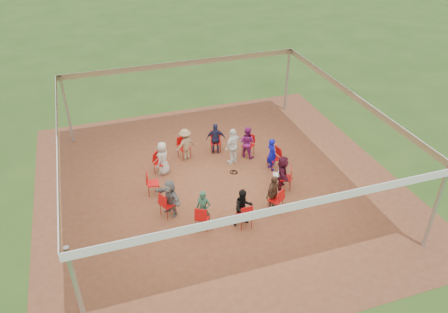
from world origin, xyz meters
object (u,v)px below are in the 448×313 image
object	(u,v)px
chair_0	(285,178)
chair_7	(168,204)
chair_1	(274,158)
person_seated_6	(170,197)
person_seated_7	(203,209)
person_seated_9	(273,193)
person_seated_1	(272,154)
laptop	(278,174)
person_seated_5	(163,158)
person_seated_4	(185,144)
chair_3	(216,142)
chair_5	(161,163)
cable_coil	(234,172)
chair_6	(153,183)
person_seated_0	(282,173)
chair_9	(245,215)
chair_8	(203,217)
person_seated_3	(216,139)
person_seated_8	(243,207)
chair_2	(248,145)
person_seated_2	(247,142)
chair_10	(276,200)
chair_4	(184,148)
standing_person	(233,146)

from	to	relation	value
chair_0	chair_7	distance (m)	4.36
chair_1	person_seated_6	distance (m)	4.63
person_seated_7	person_seated_9	bearing A→B (deg)	32.73
person_seated_1	laptop	bearing A→B (deg)	156.34
chair_0	person_seated_5	bearing A→B (deg)	82.03
person_seated_1	person_seated_4	size ratio (longest dim) A/B	1.00
chair_3	chair_0	bearing A→B (deg)	130.91
chair_5	chair_7	world-z (taller)	same
person_seated_1	cable_coil	world-z (taller)	person_seated_1
chair_1	person_seated_6	xyz separation A→B (m)	(-4.40, -1.44, 0.22)
chair_1	chair_6	size ratio (longest dim) A/B	1.00
chair_3	person_seated_0	xyz separation A→B (m)	(1.51, -3.20, 0.22)
chair_9	person_seated_7	distance (m)	1.34
chair_0	chair_5	xyz separation A→B (m)	(-4.08, 2.43, 0.00)
chair_8	person_seated_6	world-z (taller)	person_seated_6
person_seated_3	person_seated_1	bearing A→B (deg)	147.27
chair_8	cable_coil	distance (m)	3.36
chair_7	person_seated_7	world-z (taller)	person_seated_7
cable_coil	chair_9	bearing A→B (deg)	-103.18
chair_3	laptop	distance (m)	3.42
chair_0	person_seated_8	size ratio (longest dim) A/B	0.67
chair_6	person_seated_5	world-z (taller)	person_seated_5
chair_1	person_seated_9	world-z (taller)	person_seated_9
chair_2	person_seated_7	world-z (taller)	person_seated_7
chair_1	chair_8	size ratio (longest dim) A/B	1.00
chair_5	person_seated_2	size ratio (longest dim) A/B	0.67
chair_6	person_seated_7	world-z (taller)	person_seated_7
chair_9	person_seated_0	distance (m)	2.54
chair_0	person_seated_1	xyz separation A→B (m)	(0.03, 1.32, 0.22)
chair_10	chair_6	bearing A→B (deg)	114.55
chair_5	chair_7	size ratio (longest dim) A/B	1.00
chair_4	person_seated_9	bearing A→B (deg)	97.97
person_seated_6	person_seated_9	bearing A→B (deg)	49.09
person_seated_1	cable_coil	bearing A→B (deg)	72.21
person_seated_9	standing_person	distance (m)	3.18
chair_1	person_seated_6	bearing A→B (deg)	97.97
person_seated_4	person_seated_8	bearing A→B (deg)	81.82
person_seated_5	standing_person	size ratio (longest dim) A/B	0.88
chair_7	chair_0	bearing A→B (deg)	65.45
chair_6	person_seated_6	distance (m)	1.34
chair_0	chair_4	xyz separation A→B (m)	(-2.97, 3.20, 0.00)
chair_2	cable_coil	xyz separation A→B (m)	(-0.97, -1.04, -0.43)
person_seated_1	person_seated_9	distance (m)	2.46
chair_9	person_seated_4	size ratio (longest dim) A/B	0.67
chair_5	chair_10	xyz separation A→B (m)	(3.23, -3.48, 0.00)
chair_1	chair_9	xyz separation A→B (m)	(-2.28, -2.82, 0.00)
chair_3	standing_person	world-z (taller)	standing_person
person_seated_0	person_seated_6	xyz separation A→B (m)	(-4.14, -0.14, 0.00)
chair_2	cable_coil	distance (m)	1.48
person_seated_9	laptop	xyz separation A→B (m)	(0.65, 1.06, -0.05)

